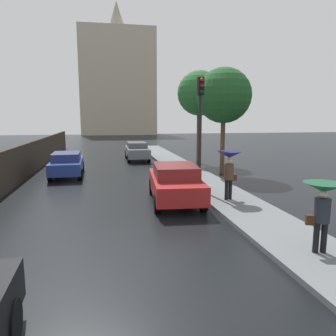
# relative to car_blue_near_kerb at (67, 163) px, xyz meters

# --- Properties ---
(ground) EXTENTS (120.00, 120.00, 0.00)m
(ground) POSITION_rel_car_blue_near_kerb_xyz_m (2.05, -12.34, -0.73)
(ground) COLOR black
(sidewalk_strip) EXTENTS (2.20, 60.00, 0.14)m
(sidewalk_strip) POSITION_rel_car_blue_near_kerb_xyz_m (7.15, -12.34, -0.66)
(sidewalk_strip) COLOR slate
(sidewalk_strip) RESTS_ON ground
(car_blue_near_kerb) EXTENTS (1.87, 4.45, 1.38)m
(car_blue_near_kerb) POSITION_rel_car_blue_near_kerb_xyz_m (0.00, 0.00, 0.00)
(car_blue_near_kerb) COLOR navy
(car_blue_near_kerb) RESTS_ON ground
(car_red_mid_road) EXTENTS (2.16, 4.50, 1.51)m
(car_red_mid_road) POSITION_rel_car_blue_near_kerb_xyz_m (4.92, -6.78, 0.07)
(car_red_mid_road) COLOR maroon
(car_red_mid_road) RESTS_ON ground
(car_grey_far_ahead) EXTENTS (1.73, 4.37, 1.43)m
(car_grey_far_ahead) POSITION_rel_car_blue_near_kerb_xyz_m (4.65, 6.14, 0.04)
(car_grey_far_ahead) COLOR slate
(car_grey_far_ahead) RESTS_ON ground
(pedestrian_with_umbrella_near) EXTENTS (0.95, 0.95, 1.91)m
(pedestrian_with_umbrella_near) POSITION_rel_car_blue_near_kerb_xyz_m (6.95, -7.37, 0.89)
(pedestrian_with_umbrella_near) COLOR black
(pedestrian_with_umbrella_near) RESTS_ON sidewalk_strip
(pedestrian_with_umbrella_far) EXTENTS (0.94, 0.94, 1.71)m
(pedestrian_with_umbrella_far) POSITION_rel_car_blue_near_kerb_xyz_m (7.21, -12.51, 0.74)
(pedestrian_with_umbrella_far) COLOR black
(pedestrian_with_umbrella_far) RESTS_ON sidewalk_strip
(traffic_light) EXTENTS (0.26, 0.39, 4.90)m
(traffic_light) POSITION_rel_car_blue_near_kerb_xyz_m (6.29, -5.54, 2.77)
(traffic_light) COLOR black
(traffic_light) RESTS_ON sidewalk_strip
(street_tree_near) EXTENTS (3.19, 3.19, 6.68)m
(street_tree_near) POSITION_rel_car_blue_near_kerb_xyz_m (8.93, 3.40, 4.31)
(street_tree_near) COLOR #4C3823
(street_tree_near) RESTS_ON ground
(street_tree_mid) EXTENTS (3.20, 3.20, 6.23)m
(street_tree_mid) POSITION_rel_car_blue_near_kerb_xyz_m (9.05, -1.06, 3.87)
(street_tree_mid) COLOR #4C3823
(street_tree_mid) RESTS_ON ground
(distant_tower) EXTENTS (14.76, 8.83, 25.88)m
(distant_tower) POSITION_rel_car_blue_near_kerb_xyz_m (5.00, 47.61, 9.81)
(distant_tower) COLOR #B2A88E
(distant_tower) RESTS_ON ground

